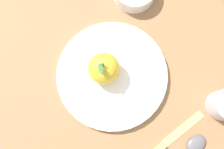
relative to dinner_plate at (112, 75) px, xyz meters
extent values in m
plane|color=olive|center=(0.02, 0.04, -0.01)|extent=(2.40, 2.40, 0.00)
cylinder|color=white|center=(0.00, 0.00, 0.00)|extent=(0.25, 0.25, 0.02)
torus|color=white|center=(0.00, 0.00, 0.00)|extent=(0.25, 0.25, 0.01)
sphere|color=gold|center=(0.00, -0.02, 0.04)|extent=(0.07, 0.07, 0.07)
cylinder|color=#4C3319|center=(0.00, -0.02, 0.08)|extent=(0.00, 0.00, 0.02)
ellipsoid|color=#386628|center=(0.01, -0.02, 0.09)|extent=(0.03, 0.02, 0.01)
cube|color=#D8B766|center=(0.04, 0.20, -0.01)|extent=(0.11, 0.07, 0.00)
ellipsoid|color=#59595E|center=(0.06, 0.24, -0.01)|extent=(0.06, 0.05, 0.01)
camera|label=1|loc=(0.10, 0.05, 0.58)|focal=41.17mm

